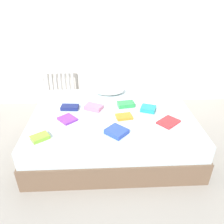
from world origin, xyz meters
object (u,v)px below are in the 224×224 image
(textbook_red, at_px, (168,122))
(textbook_white, at_px, (169,105))
(bed, at_px, (112,129))
(textbook_navy, at_px, (70,107))
(textbook_purple, at_px, (67,119))
(textbook_pink, at_px, (94,107))
(textbook_blue, at_px, (117,131))
(radiator, at_px, (59,86))
(textbook_lime, at_px, (40,137))
(textbook_green, at_px, (126,104))
(textbook_orange, at_px, (124,117))
(textbook_teal, at_px, (148,109))
(pillow, at_px, (109,90))

(textbook_red, distance_m, textbook_white, 0.43)
(bed, distance_m, textbook_red, 0.74)
(textbook_navy, distance_m, textbook_purple, 0.27)
(textbook_white, bearing_deg, bed, -139.97)
(textbook_navy, bearing_deg, textbook_pink, 1.21)
(textbook_red, bearing_deg, bed, 116.79)
(textbook_purple, xyz_separation_m, textbook_blue, (0.56, -0.30, 0.01))
(textbook_navy, relative_size, textbook_red, 0.91)
(radiator, xyz_separation_m, textbook_blue, (0.90, -1.65, 0.15))
(textbook_lime, xyz_separation_m, textbook_green, (0.95, 0.67, 0.01))
(textbook_orange, xyz_separation_m, textbook_red, (0.50, -0.14, -0.00))
(textbook_orange, bearing_deg, textbook_lime, -167.16)
(textbook_pink, height_order, textbook_lime, textbook_pink)
(textbook_teal, relative_size, textbook_pink, 0.84)
(textbook_lime, distance_m, textbook_white, 1.65)
(textbook_purple, height_order, textbook_orange, textbook_orange)
(radiator, height_order, textbook_navy, radiator)
(textbook_pink, bearing_deg, textbook_red, 2.15)
(radiator, height_order, textbook_lime, radiator)
(textbook_lime, bearing_deg, textbook_navy, 34.94)
(textbook_lime, bearing_deg, pillow, 19.94)
(radiator, bearing_deg, bed, -54.02)
(textbook_pink, height_order, textbook_white, textbook_pink)
(bed, bearing_deg, textbook_white, 10.96)
(textbook_pink, bearing_deg, textbook_navy, -158.29)
(textbook_purple, relative_size, textbook_red, 0.80)
(textbook_blue, distance_m, textbook_white, 0.94)
(bed, height_order, textbook_orange, textbook_orange)
(textbook_white, height_order, textbook_green, textbook_green)
(textbook_red, bearing_deg, pillow, 88.00)
(textbook_purple, distance_m, textbook_teal, 1.01)
(textbook_orange, bearing_deg, textbook_red, -25.72)
(textbook_orange, relative_size, textbook_lime, 1.09)
(textbook_pink, bearing_deg, textbook_orange, -6.88)
(textbook_teal, height_order, textbook_green, textbook_green)
(radiator, bearing_deg, textbook_pink, -59.74)
(radiator, distance_m, textbook_blue, 1.88)
(textbook_orange, bearing_deg, pillow, 92.56)
(textbook_green, bearing_deg, bed, -147.44)
(textbook_purple, relative_size, textbook_pink, 0.91)
(bed, bearing_deg, textbook_red, -22.84)
(textbook_red, distance_m, textbook_blue, 0.63)
(pillow, xyz_separation_m, textbook_red, (0.65, -0.82, -0.05))
(bed, xyz_separation_m, textbook_red, (0.63, -0.27, 0.26))
(textbook_navy, bearing_deg, textbook_orange, -15.66)
(textbook_navy, relative_size, textbook_teal, 1.22)
(bed, distance_m, textbook_orange, 0.32)
(textbook_orange, bearing_deg, textbook_green, 69.83)
(pillow, bearing_deg, textbook_purple, -126.05)
(textbook_lime, bearing_deg, textbook_teal, -11.11)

